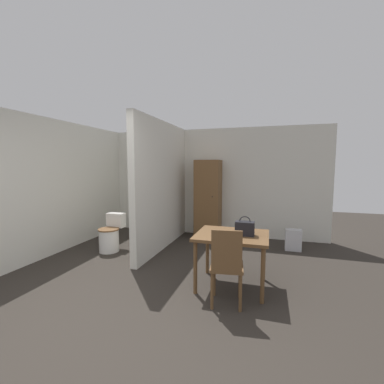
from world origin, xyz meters
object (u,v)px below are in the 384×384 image
object	(u,v)px
dining_table	(232,240)
toilet	(111,235)
handbag	(245,228)
space_heater	(293,240)
wooden_cabinet	(208,199)
wooden_chair	(227,264)

from	to	relation	value
dining_table	toilet	size ratio (longest dim) A/B	1.36
dining_table	toilet	xyz separation A→B (m)	(-2.46, 0.81, -0.34)
toilet	handbag	distance (m)	2.81
space_heater	handbag	bearing A→B (deg)	-112.30
space_heater	dining_table	bearing A→B (deg)	-116.82
dining_table	space_heater	size ratio (longest dim) A/B	2.31
dining_table	space_heater	distance (m)	2.12
dining_table	wooden_cabinet	xyz separation A→B (m)	(-0.87, 2.28, 0.24)
toilet	handbag	xyz separation A→B (m)	(2.63, -0.83, 0.53)
dining_table	wooden_cabinet	distance (m)	2.45
toilet	space_heater	world-z (taller)	toilet
dining_table	wooden_chair	xyz separation A→B (m)	(0.01, -0.52, -0.13)
wooden_chair	space_heater	world-z (taller)	wooden_chair
toilet	wooden_cabinet	bearing A→B (deg)	42.71
wooden_chair	toilet	xyz separation A→B (m)	(-2.47, 1.33, -0.21)
wooden_chair	toilet	bearing A→B (deg)	144.25
toilet	wooden_cabinet	xyz separation A→B (m)	(1.59, 1.47, 0.59)
wooden_chair	toilet	size ratio (longest dim) A/B	1.33
dining_table	space_heater	world-z (taller)	dining_table
handbag	space_heater	world-z (taller)	handbag
wooden_chair	handbag	size ratio (longest dim) A/B	3.63
wooden_cabinet	dining_table	bearing A→B (deg)	-69.12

